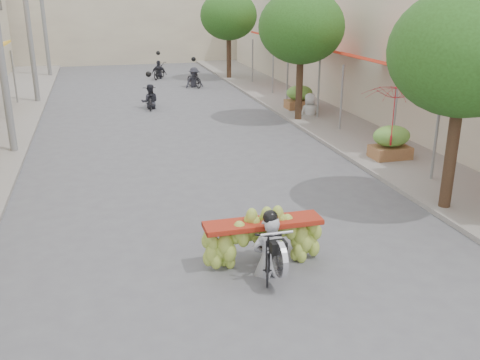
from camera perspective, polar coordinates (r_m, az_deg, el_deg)
name	(u,v)px	position (r m, az deg, el deg)	size (l,w,h in m)	color
ground	(293,343)	(8.55, 5.71, -16.90)	(120.00, 120.00, 0.00)	#56565B
sidewalk_right	(324,113)	(23.98, 8.95, 7.06)	(4.00, 60.00, 0.12)	gray
shophouse_row_right	(445,44)	(25.16, 21.03, 13.39)	(9.77, 40.00, 6.00)	beige
far_building	(125,14)	(44.52, -12.19, 16.88)	(20.00, 6.00, 7.00)	#BDB195
utility_pole_far	(27,17)	(27.59, -21.73, 15.87)	(0.60, 0.24, 8.00)	slate
utility_pole_back	(43,11)	(36.55, -20.29, 16.55)	(0.60, 0.24, 8.00)	slate
street_tree_near	(465,53)	(13.17, 22.85, 12.37)	(3.40, 3.40, 5.25)	#3A2719
street_tree_mid	(301,27)	(21.95, 6.57, 15.88)	(3.40, 3.40, 5.25)	#3A2719
street_tree_far	(229,16)	(33.41, -1.23, 17.11)	(3.40, 3.40, 5.25)	#3A2719
produce_crate_mid	(391,140)	(17.42, 15.83, 4.16)	(1.20, 0.88, 1.16)	brown
produce_crate_far	(299,95)	(24.46, 6.35, 8.97)	(1.20, 0.88, 1.16)	brown
banana_motorbike	(267,235)	(10.13, 2.86, -5.89)	(2.30, 1.89, 2.21)	black
market_umbrella	(398,84)	(16.51, 16.50, 9.80)	(2.75, 2.75, 1.88)	#A8161D
pedestrian	(311,93)	(23.19, 7.54, 9.17)	(0.92, 0.56, 1.83)	silver
bg_motorbike_a	(150,93)	(25.18, -9.63, 9.18)	(0.83, 1.66, 1.95)	black
bg_motorbike_b	(194,72)	(30.76, -4.94, 11.38)	(1.18, 1.70, 1.95)	black
bg_motorbike_c	(159,66)	(34.27, -8.66, 11.91)	(1.34, 1.86, 1.95)	black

